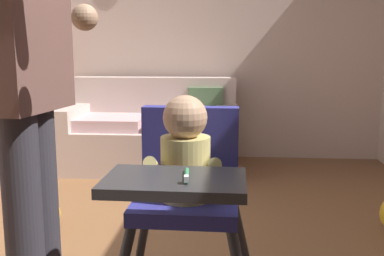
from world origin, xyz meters
name	(u,v)px	position (x,y,z in m)	size (l,w,h in m)	color
wall_far	(179,26)	(0.00, 2.58, 1.38)	(4.97, 0.06, 2.76)	beige
couch	(151,133)	(-0.23, 2.06, 0.33)	(1.68, 0.86, 0.86)	beige
high_chair	(186,180)	(0.38, -0.66, 0.67)	(0.62, 0.73, 0.98)	#333236
adult_standing	(26,93)	(-0.21, -0.59, 0.97)	(0.51, 0.53, 1.70)	#333038
toy_ball	(46,214)	(-0.63, 0.49, 0.09)	(0.18, 0.18, 0.18)	gold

